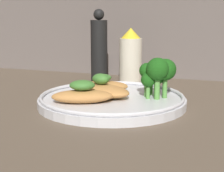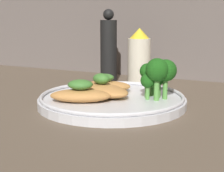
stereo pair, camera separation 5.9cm
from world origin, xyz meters
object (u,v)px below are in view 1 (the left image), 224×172
(plate, at_px, (112,100))
(broccoli_bunch, at_px, (157,73))
(sauce_bottle, at_px, (131,58))
(pepper_grinder, at_px, (99,49))

(plate, distance_m, broccoli_bunch, 0.09)
(plate, xyz_separation_m, sauce_bottle, (-0.03, 0.19, 0.05))
(plate, xyz_separation_m, broccoli_bunch, (0.07, 0.02, 0.05))
(broccoli_bunch, height_order, pepper_grinder, pepper_grinder)
(broccoli_bunch, distance_m, sauce_bottle, 0.19)
(broccoli_bunch, relative_size, sauce_bottle, 0.56)
(sauce_bottle, height_order, pepper_grinder, pepper_grinder)
(broccoli_bunch, xyz_separation_m, sauce_bottle, (-0.10, 0.17, 0.00))
(sauce_bottle, xyz_separation_m, pepper_grinder, (-0.08, -0.00, 0.02))
(sauce_bottle, relative_size, pepper_grinder, 0.75)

